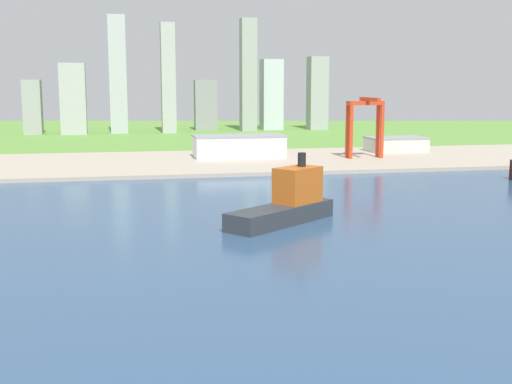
# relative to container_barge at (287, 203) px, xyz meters

# --- Properties ---
(ground_plane) EXTENTS (2400.00, 2400.00, 0.00)m
(ground_plane) POSITION_rel_container_barge_xyz_m (-17.34, 13.78, -7.94)
(ground_plane) COLOR #5D923B
(water_bay) EXTENTS (840.00, 360.00, 0.15)m
(water_bay) POSITION_rel_container_barge_xyz_m (-17.34, -46.22, -7.87)
(water_bay) COLOR #2D4C70
(water_bay) RESTS_ON ground
(industrial_pier) EXTENTS (840.00, 140.00, 2.50)m
(industrial_pier) POSITION_rel_container_barge_xyz_m (-17.34, 203.78, -6.69)
(industrial_pier) COLOR #AC9E8A
(industrial_pier) RESTS_ON ground
(container_barge) EXTENTS (50.39, 44.12, 27.30)m
(container_barge) POSITION_rel_container_barge_xyz_m (0.00, 0.00, 0.00)
(container_barge) COLOR #2D3338
(container_barge) RESTS_ON water_bay
(port_crane_red) EXTENTS (25.33, 34.71, 43.02)m
(port_crane_red) POSITION_rel_container_barge_xyz_m (105.11, 196.20, 25.10)
(port_crane_red) COLOR red
(port_crane_red) RESTS_ON industrial_pier
(warehouse_main) EXTENTS (65.08, 30.21, 15.97)m
(warehouse_main) POSITION_rel_container_barge_xyz_m (18.07, 218.77, 2.56)
(warehouse_main) COLOR white
(warehouse_main) RESTS_ON industrial_pier
(warehouse_annex) EXTENTS (44.84, 27.95, 11.21)m
(warehouse_annex) POSITION_rel_container_barge_xyz_m (146.04, 237.37, 0.18)
(warehouse_annex) COLOR silver
(warehouse_annex) RESTS_ON industrial_pier
(distant_skyline) EXTENTS (345.45, 58.48, 128.52)m
(distant_skyline) POSITION_rel_container_barge_xyz_m (12.70, 520.98, 41.24)
(distant_skyline) COLOR #9B9B9C
(distant_skyline) RESTS_ON ground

